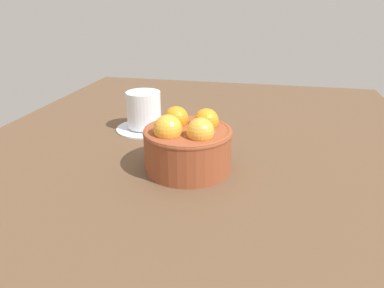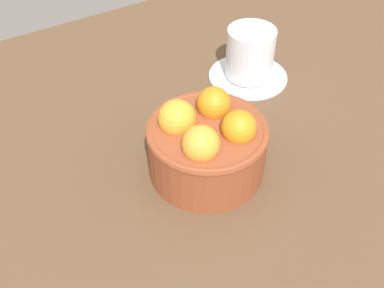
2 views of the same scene
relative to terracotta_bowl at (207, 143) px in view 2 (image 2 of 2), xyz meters
The scene contains 3 objects.
ground_plane 6.23cm from the terracotta_bowl, 145.64° to the left, with size 125.87×87.19×3.71cm, color brown.
terracotta_bowl is the anchor object (origin of this frame).
coffee_cup 20.69cm from the terracotta_bowl, 141.23° to the right, with size 11.93×11.93×8.02cm.
Camera 2 is at (22.59, 33.00, 41.82)cm, focal length 44.04 mm.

